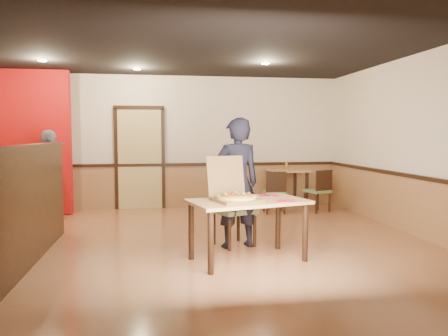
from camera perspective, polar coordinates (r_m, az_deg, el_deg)
The scene contains 26 objects.
floor at distance 6.09m, azimuth -4.22°, elevation -10.51°, with size 7.00×7.00×0.00m, color #AD6A43.
ceiling at distance 6.01m, azimuth -4.38°, elevation 16.24°, with size 7.00×7.00×0.00m, color black.
wall_back at distance 9.38m, azimuth -6.05°, elevation 3.39°, with size 7.00×7.00×0.00m, color beige.
wall_right at distance 7.09m, azimuth 25.22°, elevation 2.65°, with size 7.00×7.00×0.00m, color beige.
wainscot_back at distance 9.41m, azimuth -5.99°, elevation -2.40°, with size 7.00×0.04×0.90m, color #96653C.
chair_rail_back at distance 9.35m, azimuth -6.01°, elevation 0.44°, with size 7.00×0.06×0.06m, color black.
wainscot_right at distance 7.16m, azimuth 24.76°, elevation -4.97°, with size 0.04×7.00×0.90m, color #96653C.
chair_rail_right at distance 7.09m, azimuth 24.75°, elevation -1.22°, with size 0.06×7.00×0.06m, color black.
back_door at distance 9.34m, azimuth -10.92°, elevation 1.18°, with size 0.90×0.06×2.10m, color tan.
booth_partition at distance 5.92m, azimuth -23.81°, elevation -4.03°, with size 0.20×3.10×1.44m.
red_accent_panel at distance 9.19m, azimuth -24.27°, elevation 3.00°, with size 1.60×0.20×2.78m, color #B10D0C.
spot_a at distance 7.97m, azimuth -22.66°, elevation 12.85°, with size 0.14×0.14×0.02m, color #FFD9B2.
spot_b at distance 8.46m, azimuth -11.32°, elevation 12.60°, with size 0.14×0.14×0.02m, color #FFD9B2.
spot_c at distance 7.69m, azimuth 5.43°, elevation 13.48°, with size 0.14×0.14×0.02m, color #FFD9B2.
main_table at distance 5.42m, azimuth 3.14°, elevation -5.33°, with size 1.58×1.14×0.76m.
diner_chair at distance 6.21m, azimuth 0.95°, elevation -4.96°, with size 0.66×0.66×1.02m.
side_chair_left at distance 8.69m, azimuth 6.65°, elevation -2.91°, with size 0.44×0.44×0.84m.
side_chair_right at distance 8.99m, azimuth 12.35°, elevation -2.69°, with size 0.55×0.55×0.86m.
side_table at distance 9.38m, azimuth 8.33°, elevation -1.29°, with size 0.84×0.84×0.82m.
diner at distance 6.02m, azimuth 1.66°, elevation -1.96°, with size 0.66×0.43×1.80m, color black.
passerby at distance 8.40m, azimuth -21.84°, elevation -0.96°, with size 0.97×0.40×1.65m, color gray.
pizza_box at distance 5.32m, azimuth 1.37°, elevation -3.58°, with size 0.65×0.72×0.54m.
pizza at distance 5.28m, azimuth 1.64°, elevation -3.81°, with size 0.48×0.48×0.03m, color #E3B352.
napkin_near at distance 5.35m, azimuth 8.14°, elevation -4.29°, with size 0.22×0.22×0.01m.
napkin_far at distance 5.80m, azimuth 5.86°, elevation -3.59°, with size 0.24×0.24×0.01m.
condiment at distance 9.39m, azimuth 8.18°, elevation 0.33°, with size 0.07×0.07×0.16m, color #875C18.
Camera 1 is at (-0.48, -5.86, 1.57)m, focal length 35.00 mm.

